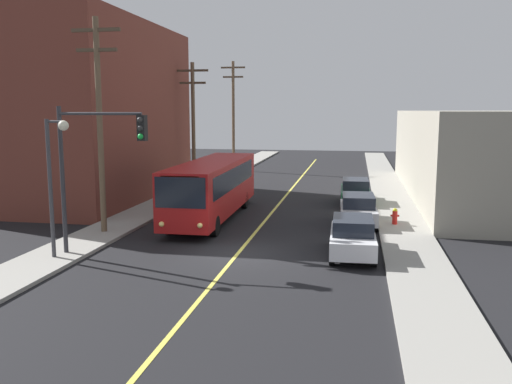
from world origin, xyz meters
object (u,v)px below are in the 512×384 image
Objects in this scene: parked_car_green at (355,191)px; utility_pole_near at (99,116)px; parked_car_silver at (358,209)px; street_lamp_left at (54,168)px; city_bus at (213,186)px; parked_car_white at (353,236)px; fire_hydrant at (395,216)px; utility_pole_mid at (193,119)px; traffic_signal_left_corner at (96,153)px; utility_pole_far at (233,111)px.

parked_car_green is 16.95m from utility_pole_near.
utility_pole_near is at bearing -160.16° from parked_car_silver.
street_lamp_left is at bearing -142.29° from parked_car_silver.
utility_pole_near is (-4.23, -4.72, 3.89)m from city_bus.
street_lamp_left is (-11.57, -2.85, 2.90)m from parked_car_white.
parked_car_silver is 1.90m from fire_hydrant.
traffic_signal_left_corner is (1.91, -19.60, -1.00)m from utility_pole_mid.
parked_car_green is 7.03m from fire_hydrant.
utility_pole_mid is 18.77m from fire_hydrant.
parked_car_green is at bearing 38.77° from city_bus.
utility_pole_near reaches higher than utility_pole_mid.
city_bus is at bearing 177.17° from fire_hydrant.
utility_pole_near reaches higher than street_lamp_left.
traffic_signal_left_corner is (-2.46, -8.71, 2.49)m from city_bus.
parked_car_white is 6.48m from fire_hydrant.
street_lamp_left is 16.66m from fire_hydrant.
utility_pole_far is (-11.95, 30.67, 5.08)m from parked_car_white.
parked_car_green is 13.73m from utility_pole_mid.
city_bus is 24.78m from utility_pole_far.
utility_pole_mid is 11.11× the size of fire_hydrant.
utility_pole_mid reaches higher than parked_car_white.
parked_car_green is 0.44× the size of utility_pole_near.
traffic_signal_left_corner is (-10.22, -14.95, 3.46)m from parked_car_green.
utility_pole_far is 12.53× the size of fire_hydrant.
city_bus is 10.40m from street_lamp_left.
parked_car_white is at bearing -108.98° from fire_hydrant.
utility_pole_near is (-12.16, -4.39, 4.86)m from parked_car_silver.
city_bus reaches higher than fire_hydrant.
utility_pole_near is 0.96× the size of utility_pole_far.
parked_car_silver is 1.00× the size of parked_car_green.
utility_pole_far is (-12.19, 24.40, 5.08)m from parked_car_silver.
city_bus is at bearing 67.72° from street_lamp_left.
parked_car_silver is at bearing 38.90° from traffic_signal_left_corner.
fire_hydrant is (9.80, -0.48, -1.23)m from city_bus.
parked_car_silver is 0.42× the size of utility_pole_far.
street_lamp_left reaches higher than parked_car_green.
fire_hydrant is at bearing -4.73° from parked_car_silver.
traffic_signal_left_corner is 7.14× the size of fire_hydrant.
utility_pole_far is (-12.02, 17.83, 5.08)m from parked_car_green.
utility_pole_mid is 0.89× the size of utility_pole_far.
parked_car_green is 18.43m from traffic_signal_left_corner.
parked_car_white is at bearing -55.41° from utility_pole_mid.
utility_pole_near is 1.68× the size of traffic_signal_left_corner.
fire_hydrant is (1.87, -0.15, -0.26)m from parked_car_silver.
parked_car_green is 0.81× the size of street_lamp_left.
street_lamp_left is at bearing -126.56° from parked_car_green.
utility_pole_near is 28.78m from utility_pole_far.
city_bus reaches higher than parked_car_white.
parked_car_silver is 5.32× the size of fire_hydrant.
utility_pole_near is 12.02× the size of fire_hydrant.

